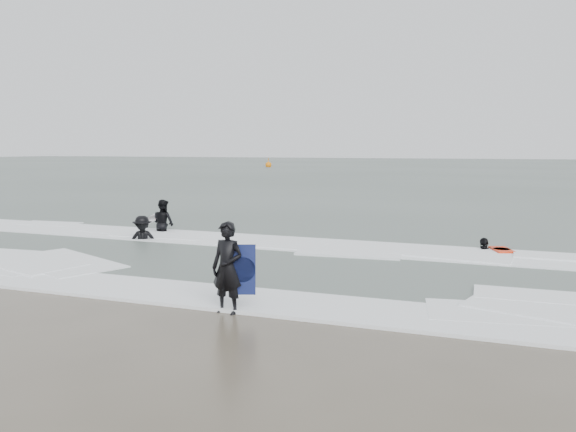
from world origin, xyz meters
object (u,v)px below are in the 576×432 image
(surfer_breaker, at_px, (143,242))
(surfer_right_near, at_px, (484,251))
(surfer_wading, at_px, (164,233))
(buoy, at_px, (268,165))
(surfer_centre, at_px, (228,313))

(surfer_breaker, distance_m, surfer_right_near, 11.13)
(surfer_wading, height_order, surfer_breaker, surfer_wading)
(surfer_wading, xyz_separation_m, buoy, (-23.94, 67.14, 0.42))
(surfer_right_near, relative_size, buoy, 0.96)
(surfer_centre, bearing_deg, surfer_wading, 135.57)
(surfer_wading, xyz_separation_m, surfer_breaker, (0.46, -1.98, 0.00))
(surfer_wading, distance_m, surfer_breaker, 2.03)
(surfer_breaker, bearing_deg, surfer_wading, 74.87)
(surfer_centre, bearing_deg, surfer_right_near, 68.64)
(surfer_wading, distance_m, surfer_right_near, 11.38)
(surfer_centre, relative_size, surfer_wading, 0.99)
(surfer_wading, bearing_deg, surfer_breaker, 119.98)
(surfer_centre, relative_size, surfer_right_near, 1.14)
(surfer_right_near, distance_m, buoy, 75.65)
(surfer_breaker, height_order, buoy, buoy)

